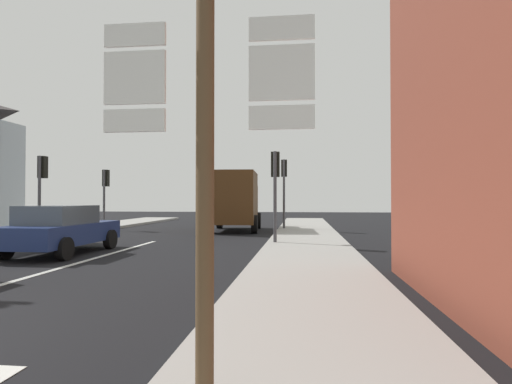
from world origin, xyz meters
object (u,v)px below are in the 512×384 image
traffic_light_far_left (105,185)px  delivery_truck (235,199)px  traffic_light_near_right (275,176)px  route_sign_post (205,166)px  sedan_far (61,229)px  traffic_light_far_right (284,178)px  traffic_light_near_left (42,178)px

traffic_light_far_left → delivery_truck: bearing=0.4°
traffic_light_near_right → route_sign_post: bearing=-88.9°
sedan_far → traffic_light_far_right: bearing=58.3°
traffic_light_near_right → traffic_light_far_right: 7.18m
traffic_light_near_right → traffic_light_near_left: size_ratio=0.98×
route_sign_post → traffic_light_far_left: size_ratio=0.98×
delivery_truck → traffic_light_near_right: (2.53, -6.56, 0.84)m
sedan_far → traffic_light_far_left: bearing=109.3°
route_sign_post → delivery_truck: bearing=98.6°
traffic_light_near_left → traffic_light_far_left: size_ratio=1.05×
sedan_far → route_sign_post: 10.97m
delivery_truck → traffic_light_near_right: size_ratio=1.52×
sedan_far → traffic_light_far_right: (6.29, 10.20, 2.02)m
traffic_light_far_left → traffic_light_far_right: bearing=3.9°
sedan_far → traffic_light_far_right: 12.15m
sedan_far → traffic_light_far_right: traffic_light_far_right is taller
delivery_truck → traffic_light_near_left: bearing=-142.0°
route_sign_post → traffic_light_far_left: (-9.87, 18.28, 0.50)m
traffic_light_near_left → sedan_far: bearing=-50.3°
traffic_light_near_left → traffic_light_far_right: 11.44m
route_sign_post → traffic_light_far_left: traffic_light_far_left is taller
delivery_truck → traffic_light_far_right: bearing=13.5°
delivery_truck → traffic_light_far_left: (-7.11, -0.04, 0.76)m
route_sign_post → traffic_light_near_right: bearing=91.1°
route_sign_post → traffic_light_far_right: bearing=90.7°
sedan_far → delivery_truck: bearing=68.6°
traffic_light_far_right → traffic_light_far_left: size_ratio=1.15×
traffic_light_near_right → traffic_light_far_right: (0.00, 7.17, 0.29)m
traffic_light_far_right → route_sign_post: bearing=-89.3°
delivery_truck → traffic_light_near_right: bearing=-68.9°
traffic_light_far_right → traffic_light_far_left: traffic_light_far_right is taller
traffic_light_near_left → traffic_light_far_right: (9.64, 6.16, 0.25)m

